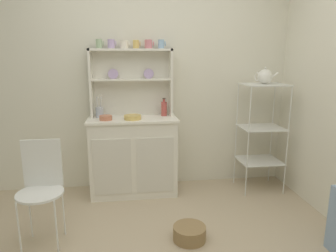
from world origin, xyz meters
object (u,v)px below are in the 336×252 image
Objects in this scene: floor_basket at (189,233)px; cup_sage_0 at (99,44)px; hutch_cabinet at (134,155)px; utensil_jar at (100,112)px; wire_chair at (41,183)px; bowl_mixing_large at (106,118)px; jam_bottle at (164,108)px; porcelain_teapot at (265,76)px; bakers_rack at (262,124)px; hutch_shelf_unit at (131,77)px.

floor_basket is 2.92× the size of cup_sage_0.
hutch_cabinet is 0.59m from utensil_jar.
hutch_cabinet is 1.13m from wire_chair.
jam_bottle is at bearing 14.32° from bowl_mixing_large.
hutch_cabinet is 1.65m from porcelain_teapot.
utensil_jar is (-0.35, 0.08, 0.47)m from hutch_cabinet.
bakers_rack is 1.70m from bowl_mixing_large.
hutch_cabinet is 1.15m from floor_basket.
hutch_shelf_unit is at bearing 110.55° from floor_basket.
hutch_cabinet reaches higher than floor_basket.
porcelain_teapot is at bearing -6.57° from cup_sage_0.
bowl_mixing_large is 0.66× the size of jam_bottle.
bakers_rack is 0.52m from porcelain_teapot.
jam_bottle reaches higher than floor_basket.
porcelain_teapot is (1.07, -0.16, 0.35)m from jam_bottle.
hutch_shelf_unit is at bearing 170.36° from bakers_rack.
porcelain_teapot is at bearing -9.65° from hutch_shelf_unit.
hutch_cabinet is 0.79× the size of bakers_rack.
utensil_jar is at bearing 126.18° from floor_basket.
utensil_jar is at bearing 174.95° from bakers_rack.
bakers_rack is 1.52m from floor_basket.
floor_basket is at bearing -137.26° from bakers_rack.
bowl_mixing_large is 0.65m from jam_bottle.
bowl_mixing_large is 0.52× the size of porcelain_teapot.
wire_chair is 3.45× the size of utensil_jar.
floor_basket is 2.06m from cup_sage_0.
hutch_shelf_unit is at bearing 52.06° from wire_chair.
porcelain_teapot is (1.42, -0.08, 0.85)m from hutch_cabinet.
bowl_mixing_large is at bearing -165.68° from jam_bottle.
utensil_jar is (0.39, 0.93, 0.39)m from wire_chair.
floor_basket is at bearing -85.57° from jam_bottle.
cup_sage_0 reaches higher than hutch_shelf_unit.
bakers_rack reaches higher than wire_chair.
jam_bottle is at bearing -3.07° from cup_sage_0.
bakers_rack is at bearing -6.56° from cup_sage_0.
hutch_shelf_unit is 1.47m from wire_chair.
porcelain_teapot reaches higher than jam_bottle.
hutch_shelf_unit is 1.04× the size of wire_chair.
utensil_jar is at bearing -166.32° from hutch_shelf_unit.
bowl_mixing_large is (-0.71, 0.92, 0.81)m from floor_basket.
bakers_rack reaches higher than bowl_mixing_large.
jam_bottle is at bearing 171.27° from bakers_rack.
bakers_rack is at bearing -5.05° from utensil_jar.
bowl_mixing_large is (-0.28, -0.07, 0.44)m from hutch_cabinet.
jam_bottle is at bearing 13.88° from hutch_cabinet.
hutch_cabinet reaches higher than wire_chair.
hutch_cabinet is at bearing 176.85° from bakers_rack.
cup_sage_0 reaches higher than hutch_cabinet.
floor_basket is 1.82m from porcelain_teapot.
wire_chair is 2.42m from porcelain_teapot.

